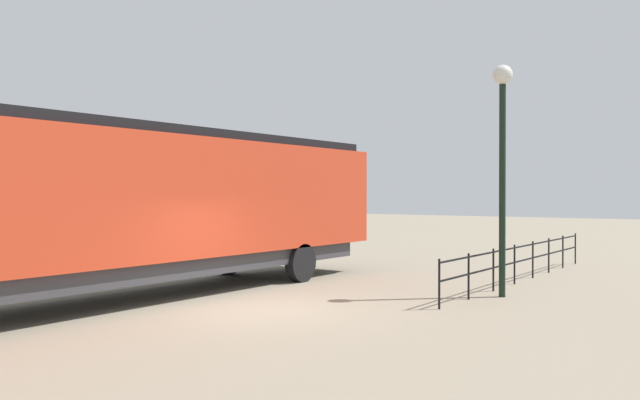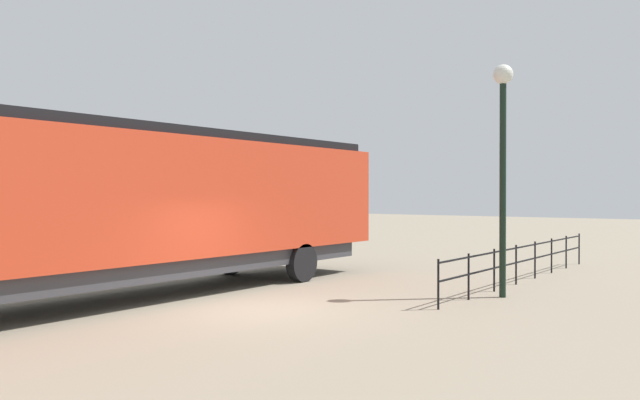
{
  "view_description": "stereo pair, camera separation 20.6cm",
  "coord_description": "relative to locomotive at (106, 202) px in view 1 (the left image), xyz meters",
  "views": [
    {
      "loc": [
        9.27,
        -10.72,
        2.53
      ],
      "look_at": [
        -0.23,
        2.55,
        2.38
      ],
      "focal_mm": 36.51,
      "sensor_mm": 36.0,
      "label": 1
    },
    {
      "loc": [
        9.44,
        -10.6,
        2.53
      ],
      "look_at": [
        -0.23,
        2.55,
        2.38
      ],
      "focal_mm": 36.51,
      "sensor_mm": 36.0,
      "label": 2
    }
  ],
  "objects": [
    {
      "name": "platform_fence",
      "position": [
        6.61,
        9.46,
        -1.62
      ],
      "size": [
        0.05,
        11.43,
        1.11
      ],
      "color": "black",
      "rests_on": "ground_plane"
    },
    {
      "name": "ground_plane",
      "position": [
        3.5,
        1.4,
        -2.33
      ],
      "size": [
        120.0,
        120.0,
        0.0
      ],
      "primitive_type": "plane",
      "color": "gray"
    },
    {
      "name": "locomotive",
      "position": [
        0.0,
        0.0,
        0.0
      ],
      "size": [
        3.19,
        18.77,
        4.14
      ],
      "color": "red",
      "rests_on": "ground_plane"
    },
    {
      "name": "lamp_post",
      "position": [
        7.12,
        6.25,
        1.6
      ],
      "size": [
        0.49,
        0.49,
        5.69
      ],
      "color": "black",
      "rests_on": "ground_plane"
    }
  ]
}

